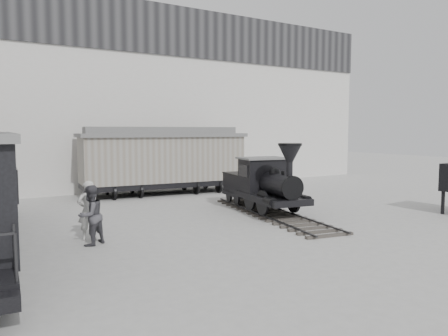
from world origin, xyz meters
TOP-DOWN VIEW (x-y plane):
  - ground at (0.00, 0.00)m, footprint 90.00×90.00m
  - north_wall at (0.00, 14.98)m, footprint 34.00×2.51m
  - locomotive at (1.50, 4.15)m, footprint 3.19×8.56m
  - boxcar at (0.03, 11.53)m, footprint 9.30×3.77m
  - visitor_a at (-6.18, 3.41)m, footprint 0.74×0.52m
  - visitor_b at (-6.28, 2.73)m, footprint 1.13×1.06m

SIDE VIEW (x-z plane):
  - ground at x=0.00m, z-range 0.00..0.00m
  - visitor_b at x=-6.28m, z-range 0.00..1.86m
  - visitor_a at x=-6.18m, z-range 0.00..1.92m
  - locomotive at x=1.50m, z-range -0.39..2.57m
  - boxcar at x=0.03m, z-range 0.09..3.80m
  - north_wall at x=0.00m, z-range 0.05..11.05m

